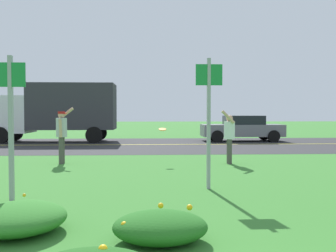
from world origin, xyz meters
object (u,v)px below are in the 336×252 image
(person_catcher_white_shirt, at_px, (229,135))
(frisbee_orange, at_px, (162,129))
(sign_post_near_path, at_px, (11,113))
(sign_post_by_roadside, at_px, (209,110))
(car_gray_center_left, at_px, (242,128))
(box_truck_white, at_px, (57,109))
(person_thrower_red_cap_gray_shirt, at_px, (62,132))

(person_catcher_white_shirt, bearing_deg, frisbee_orange, 177.71)
(sign_post_near_path, xyz_separation_m, sign_post_by_roadside, (3.78, 0.92, 0.06))
(sign_post_by_roadside, xyz_separation_m, frisbee_orange, (-0.82, 4.05, -0.57))
(frisbee_orange, height_order, car_gray_center_left, car_gray_center_left)
(sign_post_by_roadside, distance_m, person_catcher_white_shirt, 4.23)
(car_gray_center_left, bearing_deg, sign_post_near_path, -118.51)
(sign_post_by_roadside, height_order, car_gray_center_left, sign_post_by_roadside)
(sign_post_by_roadside, height_order, person_catcher_white_shirt, sign_post_by_roadside)
(person_catcher_white_shirt, height_order, box_truck_white, box_truck_white)
(sign_post_near_path, xyz_separation_m, person_thrower_red_cap_gray_shirt, (-0.23, 5.17, -0.59))
(sign_post_near_path, xyz_separation_m, box_truck_white, (-2.53, 14.40, 0.20))
(person_catcher_white_shirt, bearing_deg, box_truck_white, 128.60)
(sign_post_by_roadside, bearing_deg, box_truck_white, 115.08)
(sign_post_near_path, height_order, person_catcher_white_shirt, sign_post_near_path)
(person_catcher_white_shirt, xyz_separation_m, car_gray_center_left, (2.76, 9.52, -0.19))
(person_catcher_white_shirt, bearing_deg, person_thrower_red_cap_gray_shirt, 176.86)
(sign_post_near_path, height_order, person_thrower_red_cap_gray_shirt, sign_post_near_path)
(frisbee_orange, relative_size, box_truck_white, 0.04)
(person_catcher_white_shirt, bearing_deg, sign_post_by_roadside, -107.96)
(frisbee_orange, bearing_deg, person_catcher_white_shirt, -2.29)
(sign_post_near_path, bearing_deg, frisbee_orange, 59.26)
(car_gray_center_left, bearing_deg, frisbee_orange, -117.30)
(sign_post_by_roadside, bearing_deg, person_catcher_white_shirt, 72.04)
(person_thrower_red_cap_gray_shirt, distance_m, car_gray_center_left, 12.24)
(person_thrower_red_cap_gray_shirt, xyz_separation_m, car_gray_center_left, (8.05, 9.23, -0.28))
(person_catcher_white_shirt, distance_m, frisbee_orange, 2.12)
(person_thrower_red_cap_gray_shirt, relative_size, box_truck_white, 0.27)
(person_catcher_white_shirt, relative_size, box_truck_white, 0.25)
(person_thrower_red_cap_gray_shirt, relative_size, person_catcher_white_shirt, 1.05)
(sign_post_by_roadside, distance_m, car_gray_center_left, 14.10)
(box_truck_white, bearing_deg, person_thrower_red_cap_gray_shirt, -75.98)
(person_thrower_red_cap_gray_shirt, distance_m, box_truck_white, 9.54)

